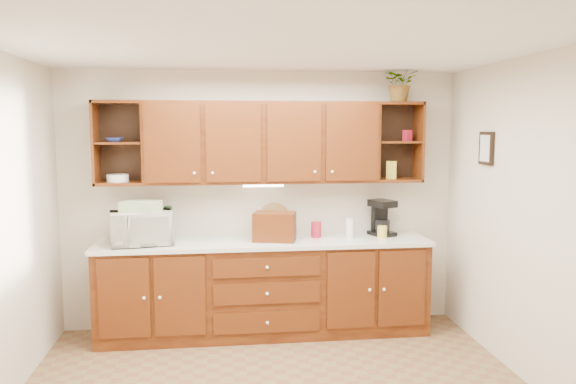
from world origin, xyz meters
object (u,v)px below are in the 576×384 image
object	(u,v)px
bread_box	(275,227)
potted_plant	(401,83)
microwave	(141,228)
coffee_maker	(382,218)

from	to	relation	value
bread_box	potted_plant	xyz separation A→B (m)	(1.27, 0.12, 1.40)
microwave	potted_plant	bearing A→B (deg)	-8.36
microwave	coffee_maker	xyz separation A→B (m)	(2.38, 0.17, 0.02)
potted_plant	microwave	bearing A→B (deg)	-176.94
microwave	bread_box	distance (m)	1.26
microwave	bread_box	bearing A→B (deg)	-10.86
bread_box	coffee_maker	distance (m)	1.13
coffee_maker	potted_plant	world-z (taller)	potted_plant
microwave	potted_plant	distance (m)	2.89
microwave	bread_box	size ratio (longest dim) A/B	1.42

